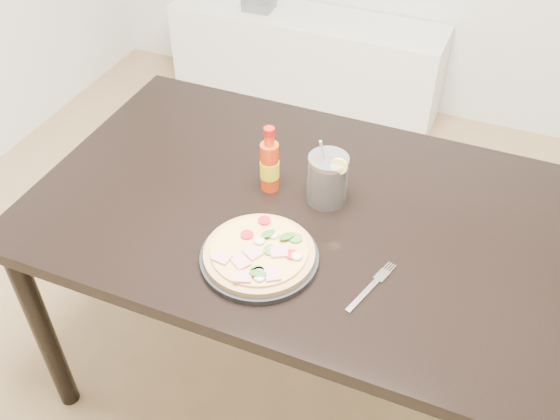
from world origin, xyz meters
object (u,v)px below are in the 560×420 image
at_px(media_console, 305,61).
at_px(cola_cup, 327,180).
at_px(fork, 372,285).
at_px(dining_table, 297,227).
at_px(plate, 259,258).
at_px(pizza, 260,253).
at_px(hot_sauce_bottle, 270,165).

bearing_deg(media_console, cola_cup, -67.89).
bearing_deg(cola_cup, fork, -51.42).
bearing_deg(dining_table, cola_cup, 38.77).
bearing_deg(plate, dining_table, 87.20).
distance_m(dining_table, cola_cup, 0.17).
relative_size(fork, media_console, 0.13).
relative_size(dining_table, media_console, 1.00).
relative_size(plate, pizza, 1.07).
xyz_separation_m(hot_sauce_bottle, media_console, (-0.48, 1.57, -0.58)).
distance_m(plate, hot_sauce_bottle, 0.28).
bearing_deg(hot_sauce_bottle, fork, -33.55).
relative_size(dining_table, fork, 7.58).
distance_m(dining_table, hot_sauce_bottle, 0.19).
distance_m(dining_table, media_console, 1.76).
xyz_separation_m(dining_table, plate, (-0.01, -0.22, 0.09)).
relative_size(plate, fork, 1.55).
height_order(hot_sauce_bottle, cola_cup, same).
height_order(dining_table, fork, fork).
bearing_deg(plate, media_console, 106.96).
bearing_deg(pizza, plate, 134.03).
xyz_separation_m(dining_table, hot_sauce_bottle, (-0.09, 0.04, 0.16)).
height_order(plate, cola_cup, cola_cup).
relative_size(pizza, media_console, 0.19).
xyz_separation_m(cola_cup, fork, (0.20, -0.25, -0.06)).
bearing_deg(fork, pizza, -157.39).
bearing_deg(cola_cup, pizza, -104.62).
distance_m(plate, pizza, 0.02).
relative_size(pizza, fork, 1.45).
xyz_separation_m(cola_cup, media_console, (-0.63, 1.56, -0.57)).
distance_m(pizza, cola_cup, 0.29).
bearing_deg(dining_table, hot_sauce_bottle, 158.50).
distance_m(plate, cola_cup, 0.29).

